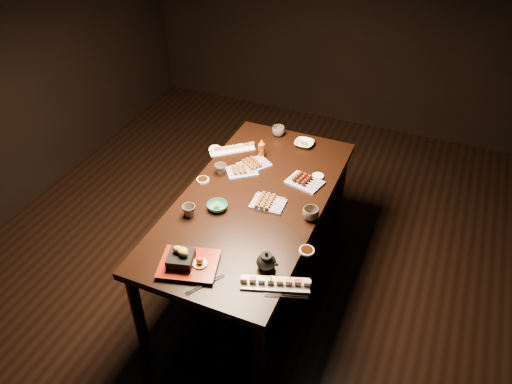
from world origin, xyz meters
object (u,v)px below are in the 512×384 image
teacup_far_right (278,131)px  sushi_platter_far (232,148)px  yakitori_plate_left (254,162)px  sushi_platter_near (275,282)px  tempura_tray (188,259)px  teapot (266,260)px  yakitori_plate_right (268,201)px  teacup_mid_right (311,214)px  teacup_far_left (220,169)px  condiment_bottle (262,148)px  dining_table (253,241)px  edamame_bowl_green (217,206)px  teacup_near_left (189,211)px  edamame_bowl_cream (304,144)px  yakitori_plate_center (242,169)px

teacup_far_right → sushi_platter_far: bearing=-125.9°
yakitori_plate_left → sushi_platter_near: bearing=-116.1°
tempura_tray → teapot: (0.40, 0.16, -0.00)m
yakitori_plate_right → teacup_mid_right: teacup_mid_right is taller
teacup_far_left → sushi_platter_far: bearing=100.3°
condiment_bottle → sushi_platter_far: bearing=-178.1°
yakitori_plate_right → sushi_platter_near: bearing=-67.3°
dining_table → sushi_platter_far: sushi_platter_far is taller
sushi_platter_far → tempura_tray: (0.28, -1.15, 0.04)m
yakitori_plate_left → edamame_bowl_green: 0.53m
teacup_near_left → teacup_far_right: size_ratio=0.86×
edamame_bowl_cream → teacup_mid_right: teacup_mid_right is taller
edamame_bowl_green → condiment_bottle: (0.03, 0.66, 0.05)m
sushi_platter_near → teacup_far_right: (-0.53, 1.43, 0.02)m
condiment_bottle → teacup_mid_right: bearing=-43.7°
yakitori_plate_center → yakitori_plate_left: yakitori_plate_left is taller
sushi_platter_near → tempura_tray: (-0.49, -0.06, 0.04)m
yakitori_plate_center → teacup_near_left: (-0.11, -0.55, 0.01)m
yakitori_plate_center → edamame_bowl_green: bearing=-124.1°
teacup_near_left → tempura_tray: bearing=-61.4°
teacup_far_left → yakitori_plate_center: bearing=30.7°
sushi_platter_near → condiment_bottle: 1.23m
sushi_platter_far → yakitori_plate_center: size_ratio=1.61×
yakitori_plate_center → edamame_bowl_cream: (0.29, 0.49, -0.01)m
edamame_bowl_cream → yakitori_plate_center: bearing=-120.4°
teacup_far_left → condiment_bottle: (0.18, 0.30, 0.04)m
sushi_platter_far → teacup_near_left: size_ratio=3.99×
edamame_bowl_green → teacup_far_left: (-0.15, 0.35, 0.02)m
teacup_mid_right → tempura_tray: bearing=-127.4°
yakitori_plate_right → teacup_mid_right: size_ratio=2.09×
yakitori_plate_center → sushi_platter_far: bearing=92.1°
yakitori_plate_right → edamame_bowl_green: (-0.28, -0.16, -0.01)m
sushi_platter_near → teapot: teapot is taller
yakitori_plate_right → edamame_bowl_cream: size_ratio=1.49×
edamame_bowl_green → teacup_mid_right: teacup_mid_right is taller
sushi_platter_near → teacup_mid_right: 0.59m
teacup_mid_right → yakitori_plate_center: bearing=154.2°
edamame_bowl_cream → teacup_far_right: size_ratio=1.46×
sushi_platter_near → condiment_bottle: (-0.54, 1.10, 0.05)m
yakitori_plate_center → yakitori_plate_left: (0.05, 0.10, 0.00)m
edamame_bowl_green → tempura_tray: 0.51m
tempura_tray → edamame_bowl_cream: bearing=67.2°
yakitori_plate_center → teacup_far_left: (-0.13, -0.08, 0.01)m
teacup_near_left → teapot: size_ratio=0.65×
tempura_tray → yakitori_plate_center: bearing=80.9°
dining_table → teacup_far_left: teacup_far_left is taller
dining_table → teapot: (0.31, -0.53, 0.43)m
yakitori_plate_center → tempura_tray: size_ratio=0.65×
dining_table → teapot: bearing=-72.6°
yakitori_plate_center → teacup_far_right: teacup_far_right is taller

